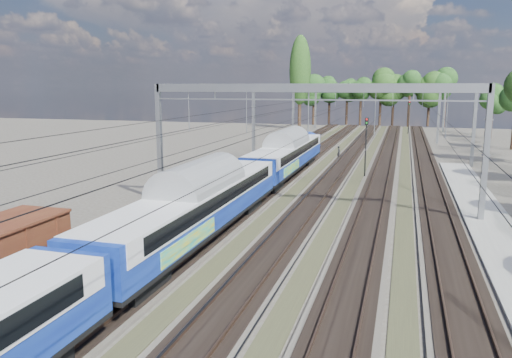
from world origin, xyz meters
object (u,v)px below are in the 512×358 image
(signal_far, at_px, (409,113))
(worker, at_px, (339,152))
(emu_train, at_px, (196,198))
(signal_near, at_px, (366,139))

(signal_far, bearing_deg, worker, -120.38)
(emu_train, relative_size, signal_near, 11.48)
(signal_far, bearing_deg, emu_train, -116.49)
(worker, bearing_deg, signal_far, -10.84)
(emu_train, bearing_deg, worker, 84.76)
(signal_near, xyz_separation_m, signal_far, (4.31, 47.68, 0.21))
(worker, bearing_deg, signal_near, -158.64)
(worker, relative_size, signal_near, 0.27)
(worker, xyz_separation_m, signal_far, (8.36, 36.03, 3.09))
(worker, height_order, signal_far, signal_far)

